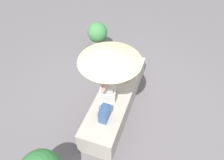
% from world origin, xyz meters
% --- Properties ---
extents(ground_plane, '(14.00, 14.00, 0.00)m').
position_xyz_m(ground_plane, '(0.00, 0.00, 0.00)').
color(ground_plane, '#605B5E').
extents(stone_bench, '(2.26, 0.61, 0.46)m').
position_xyz_m(stone_bench, '(0.00, 0.00, 0.23)').
color(stone_bench, '#A8A093').
rests_on(stone_bench, ground).
extents(person_seated, '(0.51, 0.36, 0.90)m').
position_xyz_m(person_seated, '(-0.17, 0.10, 0.85)').
color(person_seated, beige).
rests_on(person_seated, stone_bench).
extents(parasol, '(0.99, 0.99, 1.18)m').
position_xyz_m(parasol, '(-0.25, 0.03, 1.50)').
color(parasol, '#B7B7BC').
rests_on(parasol, stone_bench).
extents(handbag_black, '(0.20, 0.16, 0.31)m').
position_xyz_m(handbag_black, '(0.41, -0.06, 0.61)').
color(handbag_black, brown).
rests_on(handbag_black, stone_bench).
extents(tote_bag_canvas, '(0.32, 0.23, 0.35)m').
position_xyz_m(tote_bag_canvas, '(0.82, 0.06, 0.64)').
color(tote_bag_canvas, silver).
rests_on(tote_bag_canvas, stone_bench).
extents(shoulder_bag_spare, '(0.24, 0.18, 0.28)m').
position_xyz_m(shoulder_bag_spare, '(-0.65, -0.02, 0.59)').
color(shoulder_bag_spare, '#335184').
rests_on(shoulder_bag_spare, stone_bench).
extents(planter_far, '(0.48, 0.48, 0.84)m').
position_xyz_m(planter_far, '(1.53, 0.98, 0.45)').
color(planter_far, gray).
rests_on(planter_far, ground).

